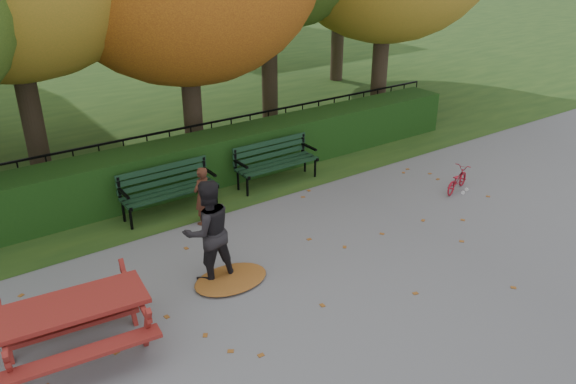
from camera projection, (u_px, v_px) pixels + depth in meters
ground at (351, 278)px, 8.54m from camera, size 90.00×90.00×0.00m
grass_strip at (77, 89)px, 18.92m from camera, size 90.00×90.00×0.00m
hedge at (210, 159)px, 11.67m from camera, size 13.00×0.90×1.00m
iron_fence at (192, 147)px, 12.25m from camera, size 14.00×0.04×1.02m
bench_left at (167, 186)px, 10.39m from camera, size 1.80×0.57×0.88m
bench_right at (275, 159)px, 11.65m from camera, size 1.80×0.57×0.88m
picnic_table at (73, 315)px, 6.77m from camera, size 1.90×1.60×0.86m
leaf_pile at (231, 279)px, 8.45m from camera, size 1.33×1.07×0.08m
leaf_scatter at (338, 269)px, 8.76m from camera, size 9.00×5.70×0.01m
child at (202, 196)px, 9.95m from camera, size 0.47×0.40×1.08m
adult at (208, 231)px, 8.23m from camera, size 0.81×0.65×1.60m
bicycle at (457, 180)px, 11.36m from camera, size 0.97×0.59×0.48m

